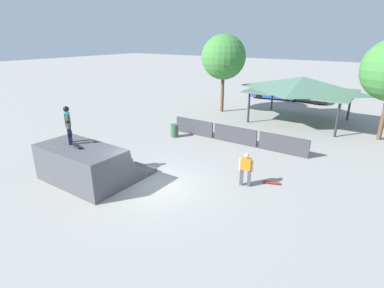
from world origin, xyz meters
TOP-DOWN VIEW (x-y plane):
  - ground_plane at (0.00, 0.00)m, footprint 160.00×160.00m
  - quarter_pipe_ramp at (-2.97, -1.22)m, footprint 4.20×3.77m
  - skater_on_deck at (-3.74, -1.40)m, footprint 0.70×0.55m
  - skateboard_on_deck at (-3.05, -1.56)m, footprint 0.86×0.40m
  - bystander_walking at (3.31, 2.37)m, footprint 0.63×0.32m
  - skateboard_on_ground at (4.22, 3.20)m, footprint 0.78×0.43m
  - barrier_fence at (0.34, 7.23)m, footprint 9.02×0.12m
  - pavilion_shelter at (2.16, 14.66)m, footprint 7.39×5.96m
  - tree_beside_pavilion at (-4.43, 14.15)m, footprint 3.74×3.74m
  - trash_bin at (-3.53, 6.07)m, footprint 0.52×0.52m
  - parked_car_blue at (-2.63, 22.30)m, footprint 4.62×2.13m
  - parked_car_black at (0.65, 22.56)m, footprint 4.16×1.96m

SIDE VIEW (x-z plane):
  - ground_plane at x=0.00m, z-range 0.00..0.00m
  - skateboard_on_ground at x=4.22m, z-range 0.01..0.10m
  - trash_bin at x=-3.53m, z-range 0.00..0.85m
  - barrier_fence at x=0.34m, z-range 0.00..1.05m
  - parked_car_black at x=0.65m, z-range -0.04..1.24m
  - parked_car_blue at x=-2.63m, z-range -0.03..1.24m
  - quarter_pipe_ramp at x=-2.97m, z-range -0.09..1.61m
  - bystander_walking at x=3.31m, z-range 0.09..1.65m
  - skateboard_on_deck at x=-3.05m, z-range 1.72..1.81m
  - skater_on_deck at x=-3.74m, z-range 1.83..3.56m
  - pavilion_shelter at x=2.16m, z-range 1.16..4.64m
  - tree_beside_pavilion at x=-4.43m, z-range 1.39..7.93m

